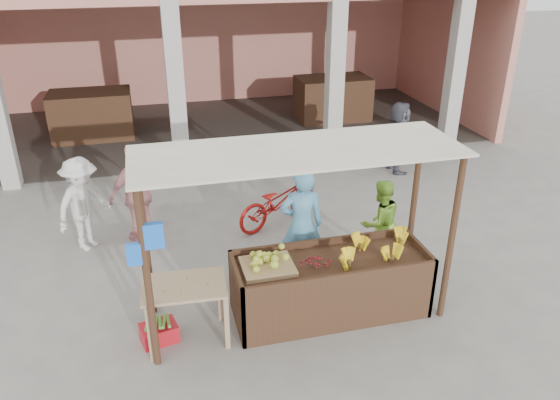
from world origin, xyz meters
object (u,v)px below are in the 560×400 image
object	(u,v)px
red_crate	(159,333)
motorcycle	(278,201)
vendor_green	(380,220)
fruit_stall	(330,287)
vendor_blue	(302,221)
side_table	(185,294)

from	to	relation	value
red_crate	motorcycle	size ratio (longest dim) A/B	0.25
motorcycle	vendor_green	bearing A→B (deg)	-168.32
fruit_stall	vendor_blue	bearing A→B (deg)	98.19
fruit_stall	motorcycle	world-z (taller)	motorcycle
side_table	vendor_green	distance (m)	3.29
side_table	red_crate	bearing A→B (deg)	174.16
vendor_green	fruit_stall	bearing A→B (deg)	28.38
vendor_blue	vendor_green	bearing A→B (deg)	-169.30
side_table	motorcycle	distance (m)	3.36
vendor_blue	vendor_green	world-z (taller)	vendor_blue
vendor_green	motorcycle	size ratio (longest dim) A/B	0.83
fruit_stall	vendor_green	bearing A→B (deg)	41.99
vendor_green	motorcycle	xyz separation A→B (m)	(-1.20, 1.63, -0.27)
fruit_stall	vendor_green	distance (m)	1.59
side_table	motorcycle	xyz separation A→B (m)	(1.89, 2.76, -0.22)
side_table	red_crate	size ratio (longest dim) A/B	2.37
side_table	vendor_green	bearing A→B (deg)	23.88
fruit_stall	red_crate	bearing A→B (deg)	-179.12
side_table	vendor_blue	distance (m)	2.10
fruit_stall	vendor_blue	distance (m)	1.09
vendor_blue	motorcycle	world-z (taller)	vendor_blue
red_crate	vendor_blue	distance (m)	2.51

